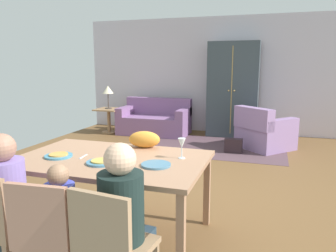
{
  "coord_description": "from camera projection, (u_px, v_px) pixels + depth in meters",
  "views": [
    {
      "loc": [
        1.1,
        -3.9,
        1.59
      ],
      "look_at": [
        -0.11,
        -0.15,
        0.85
      ],
      "focal_mm": 34.76,
      "sensor_mm": 36.0,
      "label": 1
    }
  ],
  "objects": [
    {
      "name": "pizza_near_man",
      "position": [
        58.0,
        154.0,
        2.98
      ],
      "size": [
        0.17,
        0.17,
        0.01
      ],
      "primitive_type": "cylinder",
      "color": "gold",
      "rests_on": "plate_near_man"
    },
    {
      "name": "dining_table",
      "position": [
        111.0,
        165.0,
        2.97
      ],
      "size": [
        1.72,
        1.09,
        0.76
      ],
      "color": "#A87A5C",
      "rests_on": "ground_plane"
    },
    {
      "name": "armoire",
      "position": [
        233.0,
        90.0,
        7.28
      ],
      "size": [
        1.1,
        0.59,
        2.1
      ],
      "color": "#374248",
      "rests_on": "ground_plane"
    },
    {
      "name": "person_woman",
      "position": [
        125.0,
        228.0,
        2.17
      ],
      "size": [
        0.31,
        0.41,
        1.11
      ],
      "color": "#2B4051",
      "rests_on": "ground_plane"
    },
    {
      "name": "armchair",
      "position": [
        264.0,
        132.0,
        6.24
      ],
      "size": [
        1.21,
        1.21,
        0.82
      ],
      "color": "#8E6F9F",
      "rests_on": "ground_plane"
    },
    {
      "name": "handbag",
      "position": [
        233.0,
        146.0,
        6.0
      ],
      "size": [
        0.32,
        0.16,
        0.26
      ],
      "primitive_type": "cube",
      "color": "#2D2025",
      "rests_on": "ground_plane"
    },
    {
      "name": "couch",
      "position": [
        155.0,
        121.0,
        7.64
      ],
      "size": [
        1.61,
        0.86,
        0.82
      ],
      "color": "slate",
      "rests_on": "ground_plane"
    },
    {
      "name": "pizza_near_child",
      "position": [
        101.0,
        161.0,
        2.78
      ],
      "size": [
        0.17,
        0.17,
        0.01
      ],
      "primitive_type": "cylinder",
      "color": "gold",
      "rests_on": "plate_near_child"
    },
    {
      "name": "dining_chair_woman",
      "position": [
        111.0,
        245.0,
        2.02
      ],
      "size": [
        0.47,
        0.47,
        0.87
      ],
      "color": "#A4815E",
      "rests_on": "ground_plane"
    },
    {
      "name": "table_lamp",
      "position": [
        108.0,
        91.0,
        7.59
      ],
      "size": [
        0.26,
        0.26,
        0.54
      ],
      "color": "#453B36",
      "rests_on": "side_table"
    },
    {
      "name": "ground_plane",
      "position": [
        190.0,
        174.0,
        4.86
      ],
      "size": [
        6.87,
        6.44,
        0.02
      ],
      "primitive_type": "cube",
      "color": "brown"
    },
    {
      "name": "wine_glass",
      "position": [
        182.0,
        144.0,
        2.91
      ],
      "size": [
        0.07,
        0.07,
        0.19
      ],
      "color": "silver",
      "rests_on": "dining_table"
    },
    {
      "name": "side_table",
      "position": [
        109.0,
        117.0,
        7.71
      ],
      "size": [
        0.56,
        0.56,
        0.58
      ],
      "color": "#A17952",
      "rests_on": "ground_plane"
    },
    {
      "name": "back_wall",
      "position": [
        225.0,
        76.0,
        7.67
      ],
      "size": [
        6.87,
        0.1,
        2.7
      ],
      "primitive_type": "cube",
      "color": "silver",
      "rests_on": "ground_plane"
    },
    {
      "name": "dining_chair_child",
      "position": [
        49.0,
        233.0,
        2.16
      ],
      "size": [
        0.45,
        0.45,
        0.87
      ],
      "color": "tan",
      "rests_on": "ground_plane"
    },
    {
      "name": "knife",
      "position": [
        131.0,
        156.0,
        3.0
      ],
      "size": [
        0.05,
        0.17,
        0.01
      ],
      "primitive_type": "cube",
      "rotation": [
        0.0,
        0.0,
        0.2
      ],
      "color": "silver",
      "rests_on": "dining_table"
    },
    {
      "name": "plate_near_child",
      "position": [
        101.0,
        162.0,
        2.79
      ],
      "size": [
        0.25,
        0.25,
        0.02
      ],
      "primitive_type": "cylinder",
      "color": "teal",
      "rests_on": "dining_table"
    },
    {
      "name": "area_rug",
      "position": [
        217.0,
        147.0,
        6.41
      ],
      "size": [
        2.6,
        1.8,
        0.01
      ],
      "primitive_type": "cube",
      "color": "#513A42",
      "rests_on": "ground_plane"
    },
    {
      "name": "cat",
      "position": [
        144.0,
        139.0,
        3.31
      ],
      "size": [
        0.34,
        0.22,
        0.17
      ],
      "primitive_type": "ellipsoid",
      "rotation": [
        0.0,
        0.0,
        0.19
      ],
      "color": "orange",
      "rests_on": "dining_table"
    },
    {
      "name": "person_man",
      "position": [
        10.0,
        210.0,
        2.46
      ],
      "size": [
        0.3,
        0.41,
        1.11
      ],
      "color": "#313D47",
      "rests_on": "ground_plane"
    },
    {
      "name": "fork",
      "position": [
        83.0,
        157.0,
        2.99
      ],
      "size": [
        0.03,
        0.15,
        0.01
      ],
      "primitive_type": "cube",
      "rotation": [
        0.0,
        0.0,
        0.1
      ],
      "color": "silver",
      "rests_on": "dining_table"
    },
    {
      "name": "plate_near_woman",
      "position": [
        156.0,
        165.0,
        2.72
      ],
      "size": [
        0.25,
        0.25,
        0.02
      ],
      "primitive_type": "cylinder",
      "color": "teal",
      "rests_on": "dining_table"
    },
    {
      "name": "plate_near_man",
      "position": [
        59.0,
        156.0,
        2.98
      ],
      "size": [
        0.25,
        0.25,
        0.02
      ],
      "primitive_type": "cylinder",
      "color": "teal",
      "rests_on": "dining_table"
    },
    {
      "name": "person_child",
      "position": [
        64.0,
        229.0,
        2.33
      ],
      "size": [
        0.22,
        0.3,
        0.92
      ],
      "color": "#383F47",
      "rests_on": "ground_plane"
    }
  ]
}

